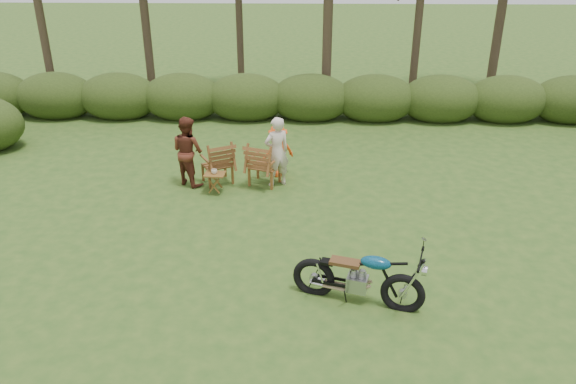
{
  "coord_description": "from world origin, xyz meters",
  "views": [
    {
      "loc": [
        -0.2,
        -7.99,
        5.32
      ],
      "look_at": [
        -0.48,
        1.51,
        0.9
      ],
      "focal_mm": 35.0,
      "sensor_mm": 36.0,
      "label": 1
    }
  ],
  "objects_px": {
    "lawn_chair_right": "(265,184)",
    "cup": "(214,171)",
    "lawn_chair_left": "(218,182)",
    "child": "(278,175)",
    "adult_a": "(277,185)",
    "side_table": "(215,183)",
    "motorcycle": "(356,300)",
    "adult_b": "(190,183)"
  },
  "relations": [
    {
      "from": "lawn_chair_right",
      "to": "side_table",
      "type": "xyz_separation_m",
      "value": [
        -1.06,
        -0.53,
        0.24
      ]
    },
    {
      "from": "cup",
      "to": "child",
      "type": "bearing_deg",
      "value": 37.56
    },
    {
      "from": "motorcycle",
      "to": "adult_a",
      "type": "bearing_deg",
      "value": 124.8
    },
    {
      "from": "lawn_chair_left",
      "to": "side_table",
      "type": "xyz_separation_m",
      "value": [
        0.03,
        -0.59,
        0.24
      ]
    },
    {
      "from": "lawn_chair_left",
      "to": "child",
      "type": "relative_size",
      "value": 0.81
    },
    {
      "from": "side_table",
      "to": "adult_a",
      "type": "bearing_deg",
      "value": 19.76
    },
    {
      "from": "adult_b",
      "to": "child",
      "type": "bearing_deg",
      "value": -128.88
    },
    {
      "from": "lawn_chair_right",
      "to": "child",
      "type": "height_order",
      "value": "child"
    },
    {
      "from": "lawn_chair_right",
      "to": "adult_b",
      "type": "distance_m",
      "value": 1.73
    },
    {
      "from": "lawn_chair_left",
      "to": "adult_a",
      "type": "height_order",
      "value": "adult_a"
    },
    {
      "from": "motorcycle",
      "to": "side_table",
      "type": "height_order",
      "value": "motorcycle"
    },
    {
      "from": "cup",
      "to": "adult_b",
      "type": "bearing_deg",
      "value": 141.81
    },
    {
      "from": "lawn_chair_left",
      "to": "side_table",
      "type": "height_order",
      "value": "lawn_chair_left"
    },
    {
      "from": "lawn_chair_right",
      "to": "child",
      "type": "distance_m",
      "value": 0.58
    },
    {
      "from": "lawn_chair_right",
      "to": "cup",
      "type": "distance_m",
      "value": 1.31
    },
    {
      "from": "lawn_chair_right",
      "to": "child",
      "type": "xyz_separation_m",
      "value": [
        0.29,
        0.5,
        0.0
      ]
    },
    {
      "from": "lawn_chair_left",
      "to": "child",
      "type": "distance_m",
      "value": 1.46
    },
    {
      "from": "lawn_chair_left",
      "to": "side_table",
      "type": "relative_size",
      "value": 2.16
    },
    {
      "from": "motorcycle",
      "to": "child",
      "type": "bearing_deg",
      "value": 122.88
    },
    {
      "from": "lawn_chair_left",
      "to": "adult_a",
      "type": "relative_size",
      "value": 0.63
    },
    {
      "from": "motorcycle",
      "to": "adult_a",
      "type": "distance_m",
      "value": 4.68
    },
    {
      "from": "adult_a",
      "to": "adult_b",
      "type": "bearing_deg",
      "value": -28.34
    },
    {
      "from": "lawn_chair_left",
      "to": "adult_b",
      "type": "xyz_separation_m",
      "value": [
        -0.64,
        -0.08,
        0.0
      ]
    },
    {
      "from": "cup",
      "to": "child",
      "type": "height_order",
      "value": "child"
    },
    {
      "from": "adult_b",
      "to": "cup",
      "type": "bearing_deg",
      "value": 178.46
    },
    {
      "from": "adult_a",
      "to": "child",
      "type": "distance_m",
      "value": 0.55
    },
    {
      "from": "lawn_chair_left",
      "to": "adult_b",
      "type": "height_order",
      "value": "adult_b"
    },
    {
      "from": "child",
      "to": "cup",
      "type": "bearing_deg",
      "value": 8.13
    },
    {
      "from": "lawn_chair_right",
      "to": "adult_b",
      "type": "bearing_deg",
      "value": 20.74
    },
    {
      "from": "side_table",
      "to": "child",
      "type": "height_order",
      "value": "child"
    },
    {
      "from": "lawn_chair_left",
      "to": "child",
      "type": "height_order",
      "value": "child"
    },
    {
      "from": "motorcycle",
      "to": "lawn_chair_right",
      "type": "relative_size",
      "value": 1.92
    },
    {
      "from": "adult_a",
      "to": "child",
      "type": "height_order",
      "value": "adult_a"
    },
    {
      "from": "adult_b",
      "to": "lawn_chair_left",
      "type": "bearing_deg",
      "value": -136.4
    },
    {
      "from": "motorcycle",
      "to": "lawn_chair_right",
      "type": "bearing_deg",
      "value": 127.88
    },
    {
      "from": "lawn_chair_right",
      "to": "adult_b",
      "type": "xyz_separation_m",
      "value": [
        -1.73,
        -0.02,
        0.0
      ]
    },
    {
      "from": "motorcycle",
      "to": "side_table",
      "type": "relative_size",
      "value": 4.18
    },
    {
      "from": "adult_a",
      "to": "child",
      "type": "xyz_separation_m",
      "value": [
        0.0,
        0.55,
        0.0
      ]
    },
    {
      "from": "child",
      "to": "adult_a",
      "type": "bearing_deg",
      "value": 60.39
    },
    {
      "from": "lawn_chair_right",
      "to": "lawn_chair_left",
      "type": "height_order",
      "value": "lawn_chair_right"
    },
    {
      "from": "lawn_chair_left",
      "to": "cup",
      "type": "xyz_separation_m",
      "value": [
        0.03,
        -0.6,
        0.53
      ]
    },
    {
      "from": "cup",
      "to": "adult_b",
      "type": "height_order",
      "value": "adult_b"
    }
  ]
}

